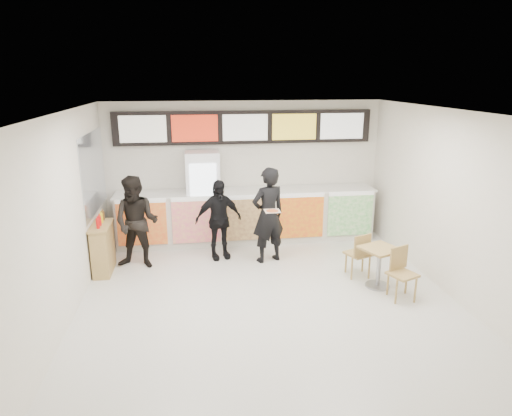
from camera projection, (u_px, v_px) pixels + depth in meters
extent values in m
plane|color=beige|center=(271.00, 308.00, 7.13)|extent=(7.00, 7.00, 0.00)
plane|color=white|center=(273.00, 113.00, 6.30)|extent=(7.00, 7.00, 0.00)
plane|color=silver|center=(245.00, 170.00, 10.05)|extent=(6.00, 0.00, 6.00)
plane|color=silver|center=(59.00, 226.00, 6.32)|extent=(0.00, 7.00, 7.00)
plane|color=silver|center=(461.00, 209.00, 7.11)|extent=(0.00, 7.00, 7.00)
cube|color=silver|center=(247.00, 217.00, 9.93)|extent=(5.50, 0.70, 1.10)
cube|color=silver|center=(247.00, 191.00, 9.77)|extent=(5.56, 0.76, 0.04)
cube|color=#E9421B|center=(142.00, 224.00, 9.26)|extent=(0.99, 0.02, 0.90)
cube|color=#F33679|center=(196.00, 222.00, 9.41)|extent=(0.99, 0.02, 0.90)
cube|color=brown|center=(249.00, 220.00, 9.55)|extent=(0.99, 0.02, 0.90)
cube|color=gold|center=(301.00, 217.00, 9.70)|extent=(0.99, 0.02, 0.90)
cube|color=green|center=(350.00, 215.00, 9.84)|extent=(0.99, 0.02, 0.90)
cube|color=black|center=(245.00, 127.00, 9.71)|extent=(5.50, 0.12, 0.70)
cube|color=beige|center=(143.00, 129.00, 9.36)|extent=(0.95, 0.02, 0.55)
cube|color=red|center=(195.00, 128.00, 9.50)|extent=(0.95, 0.02, 0.55)
cube|color=silver|center=(245.00, 128.00, 9.64)|extent=(0.95, 0.02, 0.55)
cube|color=yellow|center=(294.00, 127.00, 9.78)|extent=(0.95, 0.02, 0.55)
cube|color=silver|center=(342.00, 126.00, 9.92)|extent=(0.95, 0.02, 0.55)
cube|color=white|center=(203.00, 198.00, 9.70)|extent=(0.70, 0.65, 2.00)
cube|color=white|center=(204.00, 200.00, 9.36)|extent=(0.54, 0.02, 1.50)
cylinder|color=#1A9026|center=(195.00, 227.00, 9.54)|extent=(0.07, 0.07, 0.22)
cylinder|color=orange|center=(201.00, 227.00, 9.56)|extent=(0.07, 0.07, 0.22)
cylinder|color=red|center=(208.00, 227.00, 9.57)|extent=(0.07, 0.07, 0.22)
cylinder|color=#1762B0|center=(215.00, 227.00, 9.59)|extent=(0.07, 0.07, 0.22)
cylinder|color=orange|center=(194.00, 210.00, 9.43)|extent=(0.07, 0.07, 0.22)
cylinder|color=red|center=(201.00, 210.00, 9.45)|extent=(0.07, 0.07, 0.22)
cylinder|color=#1762B0|center=(207.00, 209.00, 9.47)|extent=(0.07, 0.07, 0.22)
cylinder|color=#1A9026|center=(214.00, 209.00, 9.49)|extent=(0.07, 0.07, 0.22)
cylinder|color=red|center=(193.00, 192.00, 9.33)|extent=(0.07, 0.07, 0.22)
cylinder|color=#1762B0|center=(200.00, 192.00, 9.35)|extent=(0.07, 0.07, 0.22)
cylinder|color=#1A9026|center=(207.00, 192.00, 9.36)|extent=(0.07, 0.07, 0.22)
cylinder|color=orange|center=(214.00, 192.00, 9.38)|extent=(0.07, 0.07, 0.22)
cylinder|color=#1762B0|center=(192.00, 174.00, 9.22)|extent=(0.07, 0.07, 0.22)
cylinder|color=#1A9026|center=(199.00, 174.00, 9.24)|extent=(0.07, 0.07, 0.22)
cylinder|color=orange|center=(206.00, 174.00, 9.26)|extent=(0.07, 0.07, 0.22)
cylinder|color=red|center=(213.00, 173.00, 9.28)|extent=(0.07, 0.07, 0.22)
cube|color=#B2B7BF|center=(94.00, 172.00, 8.58)|extent=(0.01, 2.00, 1.50)
imported|color=black|center=(268.00, 215.00, 8.73)|extent=(0.79, 0.65, 1.87)
imported|color=black|center=(137.00, 223.00, 8.46)|extent=(0.99, 0.86, 1.76)
imported|color=black|center=(218.00, 220.00, 8.91)|extent=(1.00, 0.61, 1.59)
cube|color=beige|center=(272.00, 211.00, 8.24)|extent=(0.28, 0.28, 0.01)
cone|color=#CC7233|center=(272.00, 210.00, 8.23)|extent=(0.36, 0.36, 0.02)
cube|color=tan|center=(380.00, 249.00, 7.69)|extent=(0.74, 0.74, 0.04)
cylinder|color=gray|center=(379.00, 268.00, 7.79)|extent=(0.08, 0.08, 0.68)
cylinder|color=gray|center=(377.00, 285.00, 7.88)|extent=(0.42, 0.42, 0.03)
cube|color=tan|center=(403.00, 274.00, 7.33)|extent=(0.52, 0.52, 0.04)
cube|color=tan|center=(399.00, 258.00, 7.44)|extent=(0.36, 0.17, 0.40)
cube|color=tan|center=(358.00, 254.00, 8.19)|extent=(0.52, 0.52, 0.04)
cube|color=tan|center=(362.00, 246.00, 7.96)|extent=(0.36, 0.17, 0.40)
cube|color=tan|center=(103.00, 249.00, 8.35)|extent=(0.29, 0.78, 0.88)
cube|color=tan|center=(101.00, 226.00, 8.23)|extent=(0.33, 0.82, 0.04)
cylinder|color=red|center=(98.00, 224.00, 7.99)|extent=(0.06, 0.06, 0.18)
cylinder|color=red|center=(100.00, 221.00, 8.15)|extent=(0.06, 0.06, 0.18)
cylinder|color=yellow|center=(101.00, 218.00, 8.31)|extent=(0.06, 0.06, 0.18)
cylinder|color=brown|center=(103.00, 216.00, 8.46)|extent=(0.06, 0.06, 0.18)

